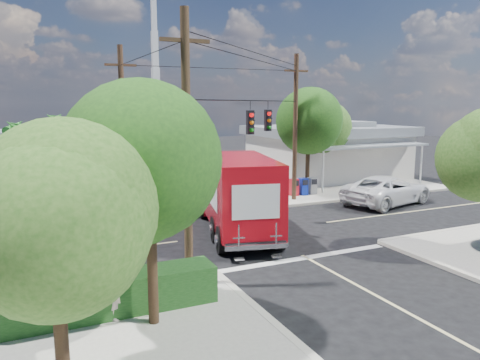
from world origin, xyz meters
TOP-DOWN VIEW (x-y plane):
  - ground at (0.00, 0.00)m, footprint 120.00×120.00m
  - sidewalk_ne at (10.88, 10.88)m, footprint 14.12×14.12m
  - sidewalk_nw at (-10.88, 10.88)m, footprint 14.12×14.12m
  - road_markings at (0.00, -1.47)m, footprint 32.00×32.00m
  - building_ne at (12.50, 11.97)m, footprint 11.80×10.20m
  - radio_tower at (0.50, 20.00)m, footprint 0.80×0.80m
  - tree_sw_front at (-6.99, -7.54)m, footprint 3.88×3.78m
  - tree_sw_back at (-9.49, -10.04)m, footprint 3.56×3.42m
  - tree_ne_front at (7.21, 6.76)m, footprint 4.21×4.14m
  - tree_ne_back at (9.81, 8.96)m, footprint 3.77×3.66m
  - palm_nw_front at (-7.50, 7.50)m, footprint 3.01×3.08m
  - palm_nw_back at (-9.50, 9.00)m, footprint 3.01×3.08m
  - utility_poles at (-1.58, 1.60)m, footprint 12.00×10.68m
  - picket_fence at (-7.80, -5.60)m, footprint 5.94×0.06m
  - hedge_sw at (-8.00, -6.40)m, footprint 6.20×1.20m
  - vending_boxes at (6.50, 6.20)m, footprint 1.90×0.50m
  - delivery_truck at (-1.02, 0.10)m, footprint 4.44×8.87m
  - parked_car at (9.94, 2.16)m, footprint 6.77×4.30m
  - pedestrian at (-7.85, -6.85)m, footprint 0.75×0.82m

SIDE VIEW (x-z plane):
  - ground at x=0.00m, z-range 0.00..0.00m
  - road_markings at x=0.00m, z-range 0.00..0.01m
  - sidewalk_ne at x=10.88m, z-range 0.00..0.14m
  - sidewalk_nw at x=-10.88m, z-range 0.00..0.14m
  - picket_fence at x=-7.80m, z-range 0.18..1.18m
  - hedge_sw at x=-8.00m, z-range 0.14..1.24m
  - vending_boxes at x=6.50m, z-range 0.14..1.24m
  - parked_car at x=9.94m, z-range 0.00..1.74m
  - pedestrian at x=-7.85m, z-range 0.14..2.01m
  - delivery_truck at x=-1.02m, z-range 0.03..3.72m
  - building_ne at x=12.50m, z-range 0.07..4.57m
  - tree_sw_back at x=-9.49m, z-range 1.19..6.60m
  - tree_ne_back at x=9.81m, z-range 1.27..7.10m
  - tree_sw_front at x=-6.99m, z-range 1.32..7.35m
  - palm_nw_back at x=-9.50m, z-range 2.08..7.27m
  - utility_poles at x=-1.58m, z-range 0.17..9.17m
  - tree_ne_front at x=7.21m, z-range 1.44..8.09m
  - palm_nw_front at x=-7.50m, z-range 2.25..7.84m
  - radio_tower at x=0.50m, z-range -2.86..14.14m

